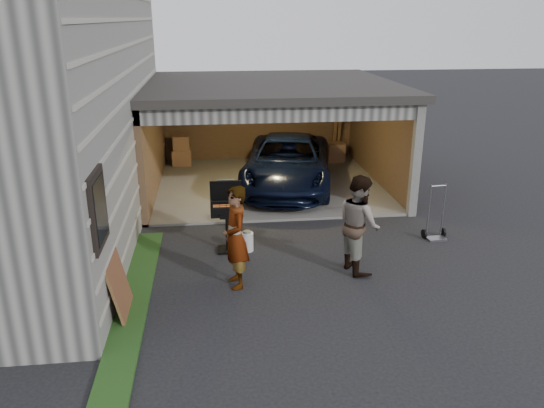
{
  "coord_description": "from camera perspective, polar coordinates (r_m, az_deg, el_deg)",
  "views": [
    {
      "loc": [
        -0.86,
        -8.01,
        4.54
      ],
      "look_at": [
        0.26,
        1.53,
        1.15
      ],
      "focal_mm": 35.0,
      "sensor_mm": 36.0,
      "label": 1
    }
  ],
  "objects": [
    {
      "name": "minivan",
      "position": [
        14.72,
        1.68,
        4.27
      ],
      "size": [
        3.22,
        5.33,
        1.38
      ],
      "primitive_type": "imported",
      "rotation": [
        0.0,
        0.0,
        -0.2
      ],
      "color": "black",
      "rests_on": "ground"
    },
    {
      "name": "plywood_panel",
      "position": [
        8.86,
        -16.12,
        -8.43
      ],
      "size": [
        0.26,
        0.94,
        1.03
      ],
      "primitive_type": "cube",
      "rotation": [
        0.0,
        -0.21,
        0.0
      ],
      "color": "#592D1E",
      "rests_on": "ground"
    },
    {
      "name": "hand_truck",
      "position": [
        12.0,
        17.16,
        -2.52
      ],
      "size": [
        0.51,
        0.39,
        1.21
      ],
      "rotation": [
        0.0,
        0.0,
        0.08
      ],
      "color": "slate",
      "rests_on": "ground"
    },
    {
      "name": "man",
      "position": [
        9.96,
        9.33,
        -2.09
      ],
      "size": [
        0.88,
        1.03,
        1.86
      ],
      "primitive_type": "imported",
      "rotation": [
        0.0,
        0.0,
        1.78
      ],
      "color": "#402919",
      "rests_on": "ground"
    },
    {
      "name": "groundcover_strip",
      "position": [
        8.46,
        -15.52,
        -13.62
      ],
      "size": [
        0.5,
        8.0,
        0.06
      ],
      "primitive_type": "cube",
      "color": "#193814",
      "rests_on": "ground"
    },
    {
      "name": "garage",
      "position": [
        15.13,
        -0.46,
        9.27
      ],
      "size": [
        6.8,
        6.3,
        2.9
      ],
      "color": "#605E59",
      "rests_on": "ground"
    },
    {
      "name": "woman",
      "position": [
        9.25,
        -3.95,
        -3.6
      ],
      "size": [
        0.57,
        0.75,
        1.85
      ],
      "primitive_type": "imported",
      "rotation": [
        0.0,
        0.0,
        -1.38
      ],
      "color": "silver",
      "rests_on": "ground"
    },
    {
      "name": "propane_tank",
      "position": [
        10.89,
        -2.71,
        -4.09
      ],
      "size": [
        0.29,
        0.29,
        0.39
      ],
      "primitive_type": "cylinder",
      "rotation": [
        0.0,
        0.0,
        -0.13
      ],
      "color": "silver",
      "rests_on": "ground"
    },
    {
      "name": "bbq_grill",
      "position": [
        10.71,
        -4.9,
        -0.81
      ],
      "size": [
        0.64,
        0.56,
        1.43
      ],
      "color": "black",
      "rests_on": "ground"
    },
    {
      "name": "ground",
      "position": [
        9.25,
        -0.51,
        -9.96
      ],
      "size": [
        80.0,
        80.0,
        0.0
      ],
      "primitive_type": "plane",
      "color": "black",
      "rests_on": "ground"
    }
  ]
}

